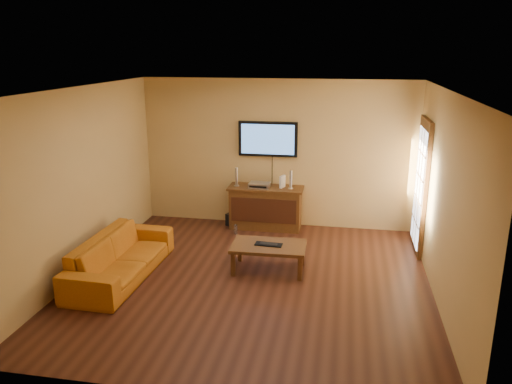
% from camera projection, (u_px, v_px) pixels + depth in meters
% --- Properties ---
extents(ground_plane, '(5.00, 5.00, 0.00)m').
position_uv_depth(ground_plane, '(252.00, 281.00, 7.14)').
color(ground_plane, '#34180E').
rests_on(ground_plane, ground).
extents(room_walls, '(5.00, 5.00, 5.00)m').
position_uv_depth(room_walls, '(259.00, 157.00, 7.26)').
color(room_walls, tan).
rests_on(room_walls, ground).
extents(french_door, '(0.07, 1.02, 2.22)m').
position_uv_depth(french_door, '(421.00, 188.00, 8.03)').
color(french_door, '#462710').
rests_on(french_door, ground).
extents(media_console, '(1.36, 0.52, 0.78)m').
position_uv_depth(media_console, '(266.00, 207.00, 9.17)').
color(media_console, '#462710').
rests_on(media_console, ground).
extents(television, '(1.08, 0.08, 0.64)m').
position_uv_depth(television, '(268.00, 139.00, 9.03)').
color(television, black).
rests_on(television, ground).
extents(coffee_table, '(1.11, 0.68, 0.41)m').
position_uv_depth(coffee_table, '(269.00, 248.00, 7.40)').
color(coffee_table, '#462710').
rests_on(coffee_table, ground).
extents(sofa, '(0.67, 2.11, 0.82)m').
position_uv_depth(sofa, '(120.00, 250.00, 7.19)').
color(sofa, '#B76414').
rests_on(sofa, ground).
extents(speaker_left, '(0.09, 0.09, 0.35)m').
position_uv_depth(speaker_left, '(237.00, 178.00, 9.09)').
color(speaker_left, silver).
rests_on(speaker_left, media_console).
extents(speaker_right, '(0.09, 0.09, 0.34)m').
position_uv_depth(speaker_right, '(291.00, 180.00, 8.91)').
color(speaker_right, silver).
rests_on(speaker_right, media_console).
extents(av_receiver, '(0.39, 0.29, 0.08)m').
position_uv_depth(av_receiver, '(260.00, 185.00, 9.04)').
color(av_receiver, silver).
rests_on(av_receiver, media_console).
extents(game_console, '(0.10, 0.17, 0.22)m').
position_uv_depth(game_console, '(282.00, 182.00, 9.01)').
color(game_console, white).
rests_on(game_console, media_console).
extents(subwoofer, '(0.30, 0.30, 0.23)m').
position_uv_depth(subwoofer, '(234.00, 219.00, 9.37)').
color(subwoofer, black).
rests_on(subwoofer, ground).
extents(bottle, '(0.06, 0.06, 0.19)m').
position_uv_depth(bottle, '(236.00, 229.00, 8.94)').
color(bottle, white).
rests_on(bottle, ground).
extents(keyboard, '(0.41, 0.18, 0.02)m').
position_uv_depth(keyboard, '(269.00, 244.00, 7.38)').
color(keyboard, black).
rests_on(keyboard, coffee_table).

